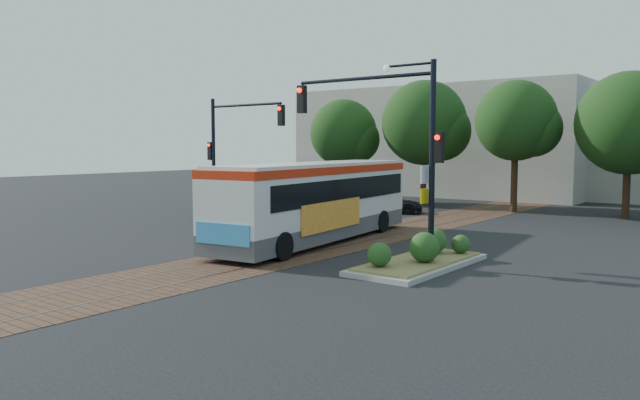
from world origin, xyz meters
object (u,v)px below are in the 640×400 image
(signal_pole_left, at_px, (229,142))
(officer, at_px, (200,200))
(city_bus, at_px, (317,198))
(parked_car, at_px, (387,203))
(traffic_island, at_px, (421,256))
(signal_pole_main, at_px, (396,130))

(signal_pole_left, height_order, officer, signal_pole_left)
(city_bus, distance_m, parked_car, 10.97)
(city_bus, bearing_deg, signal_pole_left, 152.40)
(officer, bearing_deg, traffic_island, 167.47)
(city_bus, relative_size, signal_pole_left, 1.92)
(traffic_island, distance_m, signal_pole_left, 14.50)
(city_bus, bearing_deg, parked_car, 99.82)
(officer, distance_m, parked_car, 10.14)
(signal_pole_main, height_order, officer, signal_pole_main)
(city_bus, xyz_separation_m, traffic_island, (5.57, -2.06, -1.36))
(signal_pole_left, bearing_deg, signal_pole_main, -21.45)
(signal_pole_main, bearing_deg, city_bus, 156.90)
(signal_pole_main, height_order, parked_car, signal_pole_main)
(traffic_island, relative_size, officer, 2.72)
(signal_pole_main, distance_m, signal_pole_left, 13.14)
(signal_pole_main, distance_m, officer, 14.58)
(signal_pole_left, xyz_separation_m, parked_car, (4.43, 7.60, -3.31))
(city_bus, height_order, parked_car, city_bus)
(traffic_island, distance_m, parked_car, 15.26)
(signal_pole_left, bearing_deg, city_bus, -20.43)
(signal_pole_main, xyz_separation_m, officer, (-13.62, 4.11, -3.20))
(city_bus, relative_size, signal_pole_main, 1.92)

